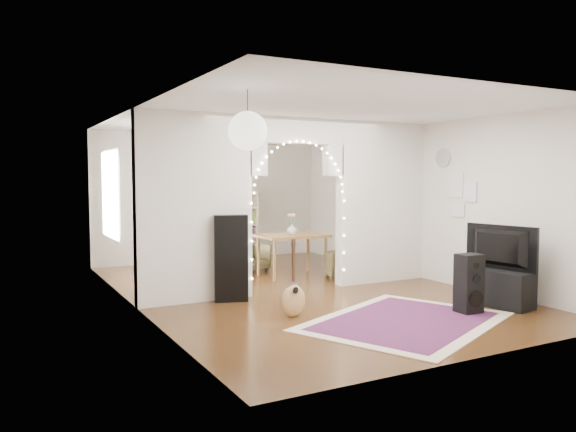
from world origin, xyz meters
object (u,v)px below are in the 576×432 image
acoustic_guitar (293,288)px  media_console (496,288)px  bookcase (224,225)px  dining_chair_left (251,258)px  dining_chair_right (342,265)px  floor_speaker (469,284)px  dining_table (292,238)px

acoustic_guitar → media_console: 2.89m
bookcase → dining_chair_left: bookcase is taller
acoustic_guitar → media_console: size_ratio=0.85×
dining_chair_right → acoustic_guitar: bearing=-118.8°
dining_chair_right → floor_speaker: bearing=-71.7°
floor_speaker → dining_table: bearing=104.5°
floor_speaker → dining_chair_left: size_ratio=1.37×
media_console → dining_chair_right: 2.85m
media_console → dining_table: dining_table is taller
media_console → dining_table: bearing=103.0°
floor_speaker → dining_table: 3.61m
floor_speaker → dining_chair_right: bearing=94.2°
media_console → bookcase: 6.00m
floor_speaker → media_console: 0.69m
bookcase → dining_chair_left: (-0.07, -1.53, -0.49)m
bookcase → media_console: bearing=-79.8°
dining_chair_right → dining_table: bearing=153.6°
media_console → dining_chair_left: (-1.81, 4.20, 0.01)m
media_console → dining_chair_right: bearing=95.5°
dining_table → media_console: bearing=-68.2°
acoustic_guitar → dining_chair_right: bearing=23.4°
floor_speaker → bookcase: size_ratio=0.52×
floor_speaker → media_console: bearing=15.6°
bookcase → dining_chair_right: 3.18m
dining_chair_right → bookcase: bearing=126.3°
acoustic_guitar → dining_chair_left: acoustic_guitar is taller
acoustic_guitar → dining_table: bearing=41.1°
bookcase → dining_chair_left: bearing=-99.3°
bookcase → dining_table: bookcase is taller
floor_speaker → dining_chair_right: size_ratio=1.48×
media_console → dining_table: (-1.37, 3.38, 0.43)m
media_console → dining_table: 3.68m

